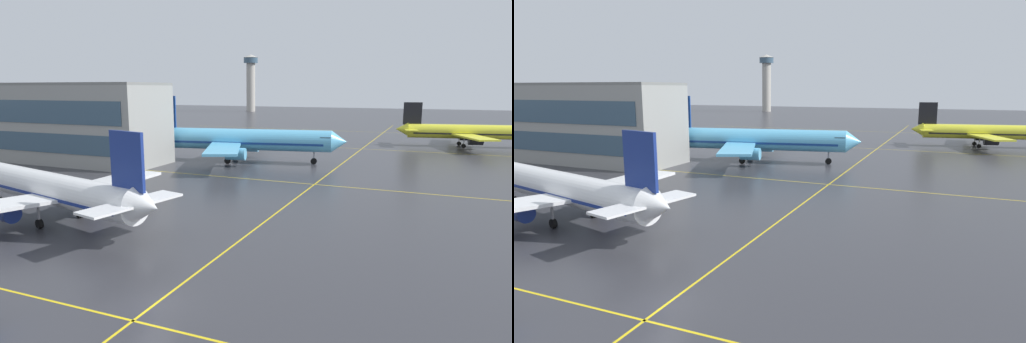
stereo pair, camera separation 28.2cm
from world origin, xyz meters
The scene contains 7 objects.
ground_plane centered at (0.00, 0.00, 0.00)m, with size 600.00×600.00×0.00m, color #333338.
airliner_front_gate centered at (-20.85, 11.61, 3.50)m, with size 32.76×27.84×10.26m.
airliner_second_row centered at (-18.77, 54.29, 4.25)m, with size 39.88×33.96×12.43m.
airliner_third_row centered at (22.78, 95.03, 3.60)m, with size 33.80×28.77×10.54m.
taxiway_markings centered at (0.00, 60.84, 0.00)m, with size 134.62×184.34×0.01m.
terminal_building centered at (-65.83, 42.66, 7.44)m, with size 71.77×13.21×14.88m.
control_tower centered at (-89.81, 225.66, 19.67)m, with size 8.82×8.82×33.52m.
Camera 1 is at (16.37, -21.91, 13.89)m, focal length 31.03 mm.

